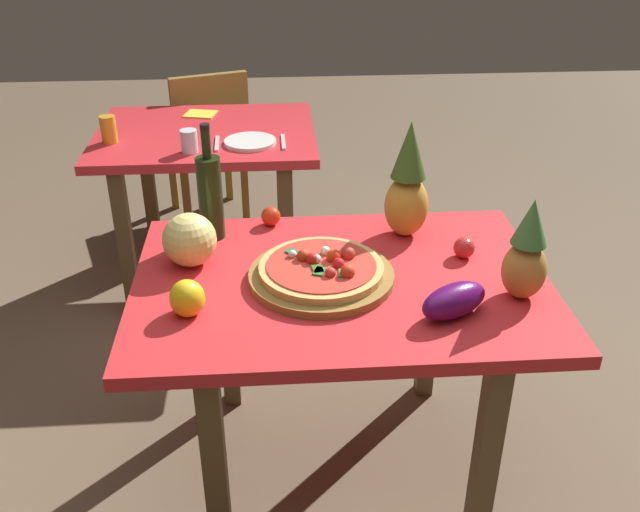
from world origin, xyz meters
name	(u,v)px	position (x,y,z in m)	size (l,w,h in m)	color
ground_plane	(338,466)	(0.00, 0.00, 0.00)	(10.00, 10.00, 0.00)	brown
display_table	(341,306)	(0.00, 0.00, 0.64)	(1.18, 0.82, 0.73)	brown
background_table	(207,155)	(-0.48, 1.31, 0.62)	(0.97, 0.78, 0.73)	brown
dining_chair	(208,138)	(-0.53, 1.94, 0.48)	(0.51, 0.51, 0.85)	olive
pizza_board	(321,276)	(-0.06, -0.01, 0.75)	(0.41, 0.41, 0.03)	olive
pizza	(322,267)	(-0.05, -0.01, 0.77)	(0.35, 0.35, 0.06)	#E0AA5B
wine_bottle	(210,195)	(-0.38, 0.29, 0.88)	(0.08, 0.08, 0.37)	black
pineapple_left	(526,254)	(0.48, -0.13, 0.86)	(0.12, 0.12, 0.29)	#C08538
pineapple_right	(408,186)	(0.23, 0.26, 0.90)	(0.14, 0.14, 0.37)	gold
melon	(190,240)	(-0.43, 0.12, 0.81)	(0.16, 0.16, 0.16)	#E5D476
bell_pepper	(187,298)	(-0.42, -0.15, 0.78)	(0.09, 0.09, 0.10)	yellow
eggplant	(454,301)	(0.27, -0.21, 0.78)	(0.20, 0.09, 0.09)	#510D57
tomato_beside_pepper	(271,216)	(-0.20, 0.36, 0.77)	(0.06, 0.06, 0.06)	red
tomato_at_corner	(464,248)	(0.38, 0.10, 0.77)	(0.06, 0.06, 0.06)	red
drinking_glass_juice	(109,129)	(-0.87, 1.19, 0.79)	(0.07, 0.07, 0.12)	orange
drinking_glass_water	(189,141)	(-0.52, 1.05, 0.78)	(0.07, 0.07, 0.09)	silver
dinner_plate	(250,142)	(-0.27, 1.14, 0.74)	(0.22, 0.22, 0.02)	white
fork_utensil	(217,144)	(-0.41, 1.14, 0.74)	(0.02, 0.18, 0.01)	silver
knife_utensil	(283,142)	(-0.13, 1.14, 0.74)	(0.02, 0.18, 0.01)	silver
napkin_folded	(200,114)	(-0.52, 1.55, 0.74)	(0.14, 0.12, 0.01)	yellow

